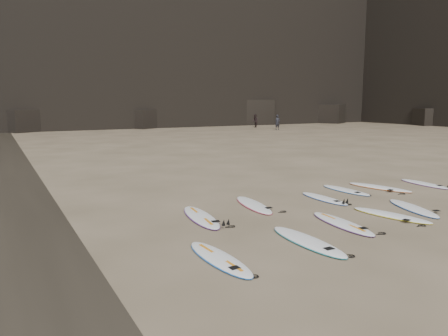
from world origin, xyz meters
The scene contains 14 objects.
ground centered at (0.00, 0.00, 0.00)m, with size 240.00×240.00×0.00m, color #897559.
surfboard_0 centered at (-4.55, -0.86, 0.05)m, with size 0.62×2.57×0.09m, color white.
surfboard_1 centered at (-2.08, -0.83, 0.05)m, with size 0.66×2.76×0.10m, color white.
surfboard_2 centered at (-0.21, -0.03, 0.05)m, with size 0.63×2.64×0.10m, color white.
surfboard_3 centered at (1.74, -0.05, 0.05)m, with size 0.60×2.52×0.09m, color white.
surfboard_4 centered at (3.08, 0.24, 0.05)m, with size 0.61×2.54×0.09m, color white.
surfboard_5 centered at (-3.45, 2.46, 0.05)m, with size 0.67×2.78×0.10m, color white.
surfboard_6 centered at (-1.25, 3.04, 0.05)m, with size 0.64×2.65×0.10m, color white.
surfboard_7 centered at (1.48, 2.69, 0.04)m, with size 0.56×2.34×0.08m, color white.
surfboard_8 centered at (3.20, 3.43, 0.04)m, with size 0.57×2.36×0.09m, color white.
surfboard_9 centered at (4.77, 3.19, 0.05)m, with size 0.64×2.67×0.10m, color white.
surfboard_10 centered at (7.03, 2.85, 0.04)m, with size 0.58×2.42×0.09m, color white.
person_a centered at (21.59, 34.36, 0.90)m, with size 0.66×0.43×1.80m, color black.
person_b centered at (21.59, 39.43, 0.85)m, with size 0.83×0.64×1.70m, color black.
Camera 1 is at (-8.78, -9.02, 3.48)m, focal length 35.00 mm.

